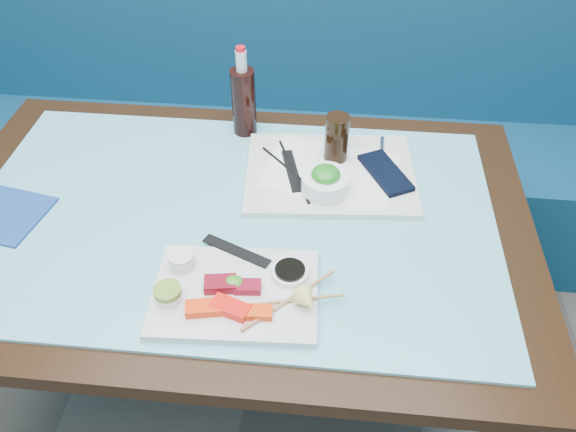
# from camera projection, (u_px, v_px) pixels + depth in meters

# --- Properties ---
(booth_bench) EXTENTS (3.00, 0.56, 1.17)m
(booth_bench) POSITION_uv_depth(u_px,v_px,m) (275.00, 139.00, 2.17)
(booth_bench) COLOR navy
(booth_bench) RESTS_ON ground
(dining_table) EXTENTS (1.40, 0.90, 0.75)m
(dining_table) POSITION_uv_depth(u_px,v_px,m) (233.00, 242.00, 1.36)
(dining_table) COLOR black
(dining_table) RESTS_ON ground
(glass_top) EXTENTS (1.22, 0.76, 0.01)m
(glass_top) POSITION_uv_depth(u_px,v_px,m) (231.00, 216.00, 1.30)
(glass_top) COLOR #69BED2
(glass_top) RESTS_ON dining_table
(sashimi_plate) EXTENTS (0.34, 0.25, 0.02)m
(sashimi_plate) POSITION_uv_depth(u_px,v_px,m) (235.00, 293.00, 1.12)
(sashimi_plate) COLOR silver
(sashimi_plate) RESTS_ON glass_top
(salmon_left) EXTENTS (0.08, 0.05, 0.02)m
(salmon_left) POSITION_uv_depth(u_px,v_px,m) (204.00, 308.00, 1.08)
(salmon_left) COLOR #FF340A
(salmon_left) RESTS_ON sashimi_plate
(salmon_mid) EXTENTS (0.08, 0.06, 0.02)m
(salmon_mid) POSITION_uv_depth(u_px,v_px,m) (231.00, 308.00, 1.07)
(salmon_mid) COLOR #FE140A
(salmon_mid) RESTS_ON sashimi_plate
(salmon_right) EXTENTS (0.06, 0.04, 0.02)m
(salmon_right) POSITION_uv_depth(u_px,v_px,m) (256.00, 313.00, 1.07)
(salmon_right) COLOR #EE3D09
(salmon_right) RESTS_ON sashimi_plate
(tuna_left) EXTENTS (0.07, 0.05, 0.02)m
(tuna_left) POSITION_uv_depth(u_px,v_px,m) (220.00, 284.00, 1.12)
(tuna_left) COLOR maroon
(tuna_left) RESTS_ON sashimi_plate
(tuna_right) EXTENTS (0.06, 0.04, 0.02)m
(tuna_right) POSITION_uv_depth(u_px,v_px,m) (248.00, 287.00, 1.11)
(tuna_right) COLOR maroon
(tuna_right) RESTS_ON sashimi_plate
(seaweed_garnish) EXTENTS (0.05, 0.05, 0.02)m
(seaweed_garnish) POSITION_uv_depth(u_px,v_px,m) (233.00, 283.00, 1.12)
(seaweed_garnish) COLOR #379121
(seaweed_garnish) RESTS_ON sashimi_plate
(ramekin_wasabi) EXTENTS (0.06, 0.06, 0.02)m
(ramekin_wasabi) POSITION_uv_depth(u_px,v_px,m) (169.00, 296.00, 1.09)
(ramekin_wasabi) COLOR white
(ramekin_wasabi) RESTS_ON sashimi_plate
(wasabi_fill) EXTENTS (0.06, 0.06, 0.01)m
(wasabi_fill) POSITION_uv_depth(u_px,v_px,m) (167.00, 291.00, 1.08)
(wasabi_fill) COLOR olive
(wasabi_fill) RESTS_ON ramekin_wasabi
(ramekin_ginger) EXTENTS (0.07, 0.07, 0.02)m
(ramekin_ginger) POSITION_uv_depth(u_px,v_px,m) (182.00, 262.00, 1.16)
(ramekin_ginger) COLOR silver
(ramekin_ginger) RESTS_ON sashimi_plate
(ginger_fill) EXTENTS (0.06, 0.06, 0.01)m
(ginger_fill) POSITION_uv_depth(u_px,v_px,m) (181.00, 256.00, 1.15)
(ginger_fill) COLOR #FFE7D1
(ginger_fill) RESTS_ON ramekin_ginger
(soy_dish) EXTENTS (0.09, 0.09, 0.02)m
(soy_dish) POSITION_uv_depth(u_px,v_px,m) (290.00, 273.00, 1.14)
(soy_dish) COLOR white
(soy_dish) RESTS_ON sashimi_plate
(soy_fill) EXTENTS (0.07, 0.07, 0.01)m
(soy_fill) POSITION_uv_depth(u_px,v_px,m) (290.00, 270.00, 1.13)
(soy_fill) COLOR black
(soy_fill) RESTS_ON soy_dish
(lemon_wedge) EXTENTS (0.06, 0.06, 0.05)m
(lemon_wedge) POSITION_uv_depth(u_px,v_px,m) (307.00, 300.00, 1.07)
(lemon_wedge) COLOR #FFF478
(lemon_wedge) RESTS_ON sashimi_plate
(chopstick_sleeve) EXTENTS (0.16, 0.09, 0.00)m
(chopstick_sleeve) POSITION_uv_depth(u_px,v_px,m) (236.00, 251.00, 1.19)
(chopstick_sleeve) COLOR black
(chopstick_sleeve) RESTS_ON sashimi_plate
(wooden_chopstick_a) EXTENTS (0.17, 0.17, 0.01)m
(wooden_chopstick_a) POSITION_uv_depth(u_px,v_px,m) (289.00, 300.00, 1.10)
(wooden_chopstick_a) COLOR #A9784F
(wooden_chopstick_a) RESTS_ON sashimi_plate
(wooden_chopstick_b) EXTENTS (0.20, 0.05, 0.01)m
(wooden_chopstick_b) POSITION_uv_depth(u_px,v_px,m) (294.00, 300.00, 1.10)
(wooden_chopstick_b) COLOR #9D7D49
(wooden_chopstick_b) RESTS_ON sashimi_plate
(serving_tray) EXTENTS (0.44, 0.34, 0.02)m
(serving_tray) POSITION_uv_depth(u_px,v_px,m) (330.00, 174.00, 1.40)
(serving_tray) COLOR silver
(serving_tray) RESTS_ON glass_top
(paper_placemat) EXTENTS (0.35, 0.28, 0.00)m
(paper_placemat) POSITION_uv_depth(u_px,v_px,m) (330.00, 171.00, 1.39)
(paper_placemat) COLOR white
(paper_placemat) RESTS_ON serving_tray
(seaweed_bowl) EXTENTS (0.13, 0.13, 0.05)m
(seaweed_bowl) POSITION_uv_depth(u_px,v_px,m) (325.00, 183.00, 1.32)
(seaweed_bowl) COLOR white
(seaweed_bowl) RESTS_ON serving_tray
(seaweed_salad) EXTENTS (0.08, 0.08, 0.03)m
(seaweed_salad) POSITION_uv_depth(u_px,v_px,m) (326.00, 174.00, 1.30)
(seaweed_salad) COLOR #1F801D
(seaweed_salad) RESTS_ON seaweed_bowl
(cola_glass) EXTENTS (0.08, 0.08, 0.12)m
(cola_glass) POSITION_uv_depth(u_px,v_px,m) (337.00, 138.00, 1.39)
(cola_glass) COLOR black
(cola_glass) RESTS_ON serving_tray
(navy_pouch) EXTENTS (0.14, 0.18, 0.01)m
(navy_pouch) POSITION_uv_depth(u_px,v_px,m) (385.00, 173.00, 1.38)
(navy_pouch) COLOR black
(navy_pouch) RESTS_ON serving_tray
(fork) EXTENTS (0.01, 0.09, 0.01)m
(fork) POSITION_uv_depth(u_px,v_px,m) (382.00, 147.00, 1.46)
(fork) COLOR silver
(fork) RESTS_ON serving_tray
(black_chopstick_a) EXTENTS (0.16, 0.18, 0.01)m
(black_chopstick_a) POSITION_uv_depth(u_px,v_px,m) (290.00, 170.00, 1.39)
(black_chopstick_a) COLOR black
(black_chopstick_a) RESTS_ON serving_tray
(black_chopstick_b) EXTENTS (0.10, 0.24, 0.01)m
(black_chopstick_b) POSITION_uv_depth(u_px,v_px,m) (294.00, 170.00, 1.39)
(black_chopstick_b) COLOR black
(black_chopstick_b) RESTS_ON serving_tray
(tray_sleeve) EXTENTS (0.07, 0.17, 0.00)m
(tray_sleeve) POSITION_uv_depth(u_px,v_px,m) (292.00, 171.00, 1.39)
(tray_sleeve) COLOR black
(tray_sleeve) RESTS_ON serving_tray
(cola_bottle_body) EXTENTS (0.07, 0.07, 0.18)m
(cola_bottle_body) POSITION_uv_depth(u_px,v_px,m) (244.00, 102.00, 1.48)
(cola_bottle_body) COLOR black
(cola_bottle_body) RESTS_ON glass_top
(cola_bottle_neck) EXTENTS (0.04, 0.04, 0.05)m
(cola_bottle_neck) POSITION_uv_depth(u_px,v_px,m) (241.00, 61.00, 1.40)
(cola_bottle_neck) COLOR white
(cola_bottle_neck) RESTS_ON cola_bottle_body
(cola_bottle_cap) EXTENTS (0.02, 0.02, 0.01)m
(cola_bottle_cap) POSITION_uv_depth(u_px,v_px,m) (240.00, 49.00, 1.38)
(cola_bottle_cap) COLOR red
(cola_bottle_cap) RESTS_ON cola_bottle_neck
(blue_napkin) EXTENTS (0.20, 0.20, 0.01)m
(blue_napkin) POSITION_uv_depth(u_px,v_px,m) (6.00, 215.00, 1.30)
(blue_napkin) COLOR navy
(blue_napkin) RESTS_ON glass_top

